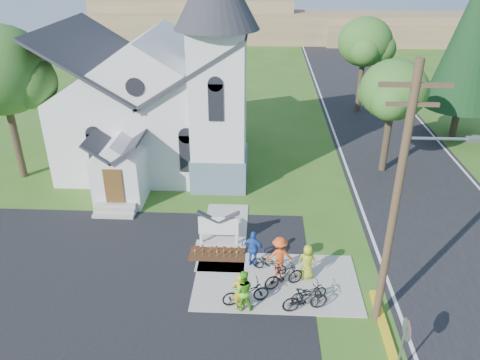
# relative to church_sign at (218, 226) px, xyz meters

# --- Properties ---
(ground) EXTENTS (120.00, 120.00, 0.00)m
(ground) POSITION_rel_church_sign_xyz_m (1.20, -3.20, -1.03)
(ground) COLOR #355D1A
(ground) RESTS_ON ground
(parking_lot) EXTENTS (20.00, 16.00, 0.02)m
(parking_lot) POSITION_rel_church_sign_xyz_m (-5.80, -5.20, -1.02)
(parking_lot) COLOR black
(parking_lot) RESTS_ON ground
(road) EXTENTS (8.00, 90.00, 0.02)m
(road) POSITION_rel_church_sign_xyz_m (11.20, 11.80, -1.02)
(road) COLOR black
(road) RESTS_ON ground
(sidewalk) EXTENTS (7.00, 4.00, 0.05)m
(sidewalk) POSITION_rel_church_sign_xyz_m (2.70, -2.70, -1.00)
(sidewalk) COLOR gray
(sidewalk) RESTS_ON ground
(church) EXTENTS (12.35, 12.00, 13.00)m
(church) POSITION_rel_church_sign_xyz_m (-4.28, 9.28, 4.22)
(church) COLOR silver
(church) RESTS_ON ground
(church_sign) EXTENTS (2.20, 0.40, 1.70)m
(church_sign) POSITION_rel_church_sign_xyz_m (0.00, 0.00, 0.00)
(church_sign) COLOR gray
(church_sign) RESTS_ON ground
(flower_bed) EXTENTS (2.60, 1.10, 0.07)m
(flower_bed) POSITION_rel_church_sign_xyz_m (0.00, -0.90, -0.99)
(flower_bed) COLOR #371F0F
(flower_bed) RESTS_ON ground
(utility_pole) EXTENTS (3.45, 0.28, 10.00)m
(utility_pole) POSITION_rel_church_sign_xyz_m (6.56, -4.70, 4.38)
(utility_pole) COLOR #4D3626
(utility_pole) RESTS_ON ground
(stop_sign) EXTENTS (0.11, 0.76, 2.48)m
(stop_sign) POSITION_rel_church_sign_xyz_m (6.63, -7.40, 0.75)
(stop_sign) COLOR gray
(stop_sign) RESTS_ON ground
(tree_lot_corner) EXTENTS (5.60, 5.60, 9.15)m
(tree_lot_corner) POSITION_rel_church_sign_xyz_m (-12.80, 6.80, 5.58)
(tree_lot_corner) COLOR #32261B
(tree_lot_corner) RESTS_ON ground
(tree_road_near) EXTENTS (4.00, 4.00, 7.05)m
(tree_road_near) POSITION_rel_church_sign_xyz_m (9.70, 8.80, 4.18)
(tree_road_near) COLOR #32261B
(tree_road_near) RESTS_ON ground
(tree_road_mid) EXTENTS (4.40, 4.40, 7.80)m
(tree_road_mid) POSITION_rel_church_sign_xyz_m (10.20, 20.80, 4.75)
(tree_road_mid) COLOR #32261B
(tree_road_mid) RESTS_ON ground
(conifer) EXTENTS (5.20, 5.20, 12.40)m
(conifer) POSITION_rel_church_sign_xyz_m (16.20, 14.80, 6.36)
(conifer) COLOR #32261B
(conifer) RESTS_ON ground
(distant_hills) EXTENTS (61.00, 10.00, 5.60)m
(distant_hills) POSITION_rel_church_sign_xyz_m (4.56, 53.13, 1.15)
(distant_hills) COLOR olive
(distant_hills) RESTS_ON ground
(cyclist_0) EXTENTS (0.66, 0.49, 1.65)m
(cyclist_0) POSITION_rel_church_sign_xyz_m (1.23, -4.40, -0.15)
(cyclist_0) COLOR gold
(cyclist_0) RESTS_ON sidewalk
(bike_0) EXTENTS (1.70, 1.09, 0.84)m
(bike_0) POSITION_rel_church_sign_xyz_m (2.40, -2.00, -0.55)
(bike_0) COLOR black
(bike_0) RESTS_ON sidewalk
(cyclist_1) EXTENTS (0.91, 0.74, 1.76)m
(cyclist_1) POSITION_rel_church_sign_xyz_m (1.34, -4.40, -0.10)
(cyclist_1) COLOR #5AC324
(cyclist_1) RESTS_ON sidewalk
(bike_1) EXTENTS (1.84, 1.21, 1.08)m
(bike_1) POSITION_rel_church_sign_xyz_m (3.00, -3.01, -0.44)
(bike_1) COLOR black
(bike_1) RESTS_ON sidewalk
(cyclist_2) EXTENTS (1.10, 0.70, 1.75)m
(cyclist_2) POSITION_rel_church_sign_xyz_m (1.70, -1.61, -0.10)
(cyclist_2) COLOR blue
(cyclist_2) RESTS_ON sidewalk
(bike_2) EXTENTS (2.04, 1.22, 1.01)m
(bike_2) POSITION_rel_church_sign_xyz_m (1.45, -4.09, -0.47)
(bike_2) COLOR black
(bike_2) RESTS_ON sidewalk
(cyclist_3) EXTENTS (1.22, 0.77, 1.81)m
(cyclist_3) POSITION_rel_church_sign_xyz_m (2.83, -2.10, -0.07)
(cyclist_3) COLOR #D74917
(cyclist_3) RESTS_ON sidewalk
(bike_3) EXTENTS (1.92, 0.94, 1.11)m
(bike_3) POSITION_rel_church_sign_xyz_m (3.78, -4.40, -0.42)
(bike_3) COLOR black
(bike_3) RESTS_ON sidewalk
(cyclist_4) EXTENTS (0.87, 0.64, 1.64)m
(cyclist_4) POSITION_rel_church_sign_xyz_m (4.01, -2.35, -0.16)
(cyclist_4) COLOR #A5B521
(cyclist_4) RESTS_ON sidewalk
(bike_4) EXTENTS (1.66, 1.11, 0.83)m
(bike_4) POSITION_rel_church_sign_xyz_m (3.98, -3.84, -0.56)
(bike_4) COLOR black
(bike_4) RESTS_ON sidewalk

